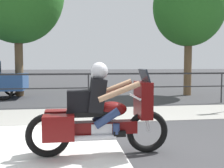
% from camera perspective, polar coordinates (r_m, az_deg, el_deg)
% --- Properties ---
extents(ground_plane, '(120.00, 120.00, 0.00)m').
position_cam_1_polar(ground_plane, '(5.07, -0.59, -13.22)').
color(ground_plane, '#38383A').
extents(sidewalk_band, '(44.00, 2.40, 0.01)m').
position_cam_1_polar(sidewalk_band, '(8.35, -3.93, -6.19)').
color(sidewalk_band, '#99968E').
rests_on(sidewalk_band, ground).
extents(crosswalk_band, '(3.62, 6.00, 0.01)m').
position_cam_1_polar(crosswalk_band, '(4.92, -19.41, -14.00)').
color(crosswalk_band, silver).
rests_on(crosswalk_band, ground).
extents(fence_railing, '(36.00, 0.05, 1.16)m').
position_cam_1_polar(fence_railing, '(9.98, -4.81, 0.79)').
color(fence_railing, '#232326').
rests_on(fence_railing, ground).
extents(motorcycle, '(2.38, 0.76, 1.54)m').
position_cam_1_polar(motorcycle, '(4.66, -2.95, -6.20)').
color(motorcycle, black).
rests_on(motorcycle, ground).
extents(tree_behind_sign, '(3.32, 3.32, 5.95)m').
position_cam_1_polar(tree_behind_sign, '(13.94, 15.37, 14.83)').
color(tree_behind_sign, brown).
rests_on(tree_behind_sign, ground).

